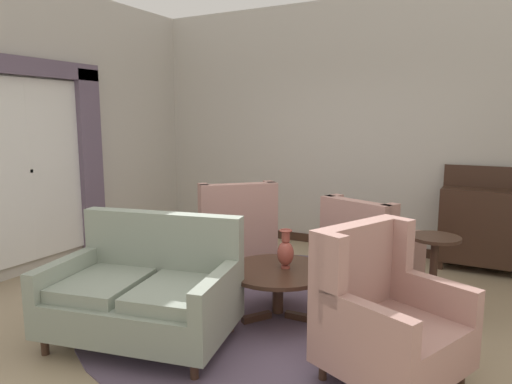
# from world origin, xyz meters

# --- Properties ---
(ground) EXTENTS (8.35, 8.35, 0.00)m
(ground) POSITION_xyz_m (0.00, 0.00, 0.00)
(ground) COLOR #9E896B
(wall_back) EXTENTS (6.12, 0.08, 3.35)m
(wall_back) POSITION_xyz_m (0.00, 2.74, 1.68)
(wall_back) COLOR #BCB7AD
(wall_back) RESTS_ON ground
(wall_left) EXTENTS (0.08, 3.83, 3.35)m
(wall_left) POSITION_xyz_m (-2.98, 0.82, 1.68)
(wall_left) COLOR #BCB7AD
(wall_left) RESTS_ON ground
(baseboard_back) EXTENTS (5.96, 0.03, 0.12)m
(baseboard_back) POSITION_xyz_m (0.00, 2.68, 0.06)
(baseboard_back) COLOR #382319
(baseboard_back) RESTS_ON ground
(area_rug) EXTENTS (3.49, 3.49, 0.01)m
(area_rug) POSITION_xyz_m (0.00, 0.30, 0.01)
(area_rug) COLOR #5B4C60
(area_rug) RESTS_ON ground
(window_with_curtains) EXTENTS (0.12, 1.99, 2.37)m
(window_with_curtains) POSITION_xyz_m (-2.88, -0.02, 1.35)
(window_with_curtains) COLOR silver
(coffee_table) EXTENTS (0.94, 0.94, 0.45)m
(coffee_table) POSITION_xyz_m (0.14, 0.17, 0.38)
(coffee_table) COLOR #382319
(coffee_table) RESTS_ON ground
(porcelain_vase) EXTENTS (0.15, 0.15, 0.35)m
(porcelain_vase) POSITION_xyz_m (0.19, 0.23, 0.61)
(porcelain_vase) COLOR brown
(porcelain_vase) RESTS_ON coffee_table
(settee) EXTENTS (1.59, 1.18, 1.00)m
(settee) POSITION_xyz_m (-0.62, -0.73, 0.40)
(settee) COLOR gray
(settee) RESTS_ON ground
(armchair_foreground_right) EXTENTS (1.02, 1.02, 0.98)m
(armchair_foreground_right) POSITION_xyz_m (0.68, 1.25, 0.42)
(armchair_foreground_right) COLOR tan
(armchair_foreground_right) RESTS_ON ground
(armchair_near_sideboard) EXTENTS (1.17, 1.17, 1.08)m
(armchair_near_sideboard) POSITION_xyz_m (-0.83, 1.05, 0.45)
(armchair_near_sideboard) COLOR tan
(armchair_near_sideboard) RESTS_ON ground
(armchair_back_corner) EXTENTS (1.05, 1.08, 1.06)m
(armchair_back_corner) POSITION_xyz_m (1.21, -0.40, 0.45)
(armchair_back_corner) COLOR tan
(armchair_back_corner) RESTS_ON ground
(side_table) EXTENTS (0.45, 0.45, 0.73)m
(side_table) POSITION_xyz_m (1.36, 0.92, 0.44)
(side_table) COLOR #382319
(side_table) RESTS_ON ground
(sideboard) EXTENTS (0.90, 0.37, 1.23)m
(sideboard) POSITION_xyz_m (1.69, 2.44, 0.55)
(sideboard) COLOR #382319
(sideboard) RESTS_ON ground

